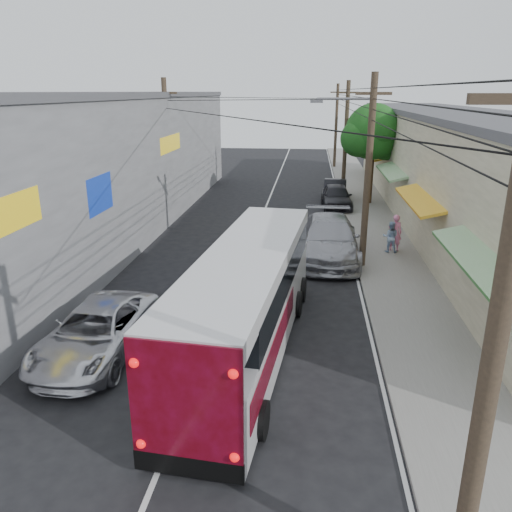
{
  "coord_description": "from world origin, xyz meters",
  "views": [
    {
      "loc": [
        2.85,
        -7.8,
        7.28
      ],
      "look_at": [
        1.15,
        7.78,
        2.09
      ],
      "focal_mm": 35.0,
      "sensor_mm": 36.0,
      "label": 1
    }
  ],
  "objects_px": {
    "parked_car_far": "(335,190)",
    "pedestrian_far": "(390,237)",
    "parked_suv": "(329,239)",
    "pedestrian_near": "(395,233)",
    "coach_bus": "(249,299)",
    "parked_car_mid": "(337,196)",
    "jeepney": "(97,332)"
  },
  "relations": [
    {
      "from": "parked_car_mid",
      "to": "parked_suv",
      "type": "bearing_deg",
      "value": -97.05
    },
    {
      "from": "jeepney",
      "to": "pedestrian_far",
      "type": "bearing_deg",
      "value": 49.2
    },
    {
      "from": "parked_car_mid",
      "to": "pedestrian_far",
      "type": "height_order",
      "value": "pedestrian_far"
    },
    {
      "from": "coach_bus",
      "to": "parked_car_mid",
      "type": "distance_m",
      "value": 19.66
    },
    {
      "from": "parked_suv",
      "to": "parked_car_far",
      "type": "distance_m",
      "value": 12.89
    },
    {
      "from": "parked_suv",
      "to": "pedestrian_near",
      "type": "bearing_deg",
      "value": 20.06
    },
    {
      "from": "coach_bus",
      "to": "parked_car_far",
      "type": "relative_size",
      "value": 2.51
    },
    {
      "from": "pedestrian_far",
      "to": "jeepney",
      "type": "bearing_deg",
      "value": 55.68
    },
    {
      "from": "jeepney",
      "to": "parked_car_mid",
      "type": "bearing_deg",
      "value": 71.16
    },
    {
      "from": "coach_bus",
      "to": "parked_car_mid",
      "type": "bearing_deg",
      "value": 85.42
    },
    {
      "from": "jeepney",
      "to": "parked_car_far",
      "type": "distance_m",
      "value": 23.76
    },
    {
      "from": "parked_car_mid",
      "to": "parked_car_far",
      "type": "distance_m",
      "value": 2.37
    },
    {
      "from": "parked_suv",
      "to": "pedestrian_far",
      "type": "bearing_deg",
      "value": 16.82
    },
    {
      "from": "jeepney",
      "to": "pedestrian_near",
      "type": "bearing_deg",
      "value": 49.23
    },
    {
      "from": "coach_bus",
      "to": "parked_suv",
      "type": "height_order",
      "value": "coach_bus"
    },
    {
      "from": "jeepney",
      "to": "pedestrian_near",
      "type": "distance_m",
      "value": 14.68
    },
    {
      "from": "jeepney",
      "to": "parked_car_far",
      "type": "relative_size",
      "value": 1.19
    },
    {
      "from": "jeepney",
      "to": "pedestrian_near",
      "type": "xyz_separation_m",
      "value": [
        9.98,
        10.76,
        0.27
      ]
    },
    {
      "from": "parked_car_far",
      "to": "pedestrian_far",
      "type": "distance_m",
      "value": 12.16
    },
    {
      "from": "parked_suv",
      "to": "pedestrian_near",
      "type": "height_order",
      "value": "pedestrian_near"
    },
    {
      "from": "jeepney",
      "to": "parked_car_far",
      "type": "bearing_deg",
      "value": 73.2
    },
    {
      "from": "jeepney",
      "to": "pedestrian_far",
      "type": "xyz_separation_m",
      "value": [
        9.74,
        10.49,
        0.13
      ]
    },
    {
      "from": "parked_suv",
      "to": "pedestrian_far",
      "type": "xyz_separation_m",
      "value": [
        2.85,
        0.87,
        -0.07
      ]
    },
    {
      "from": "coach_bus",
      "to": "jeepney",
      "type": "xyz_separation_m",
      "value": [
        -4.3,
        -0.76,
        -0.89
      ]
    },
    {
      "from": "coach_bus",
      "to": "pedestrian_near",
      "type": "xyz_separation_m",
      "value": [
        5.68,
        10.0,
        -0.62
      ]
    },
    {
      "from": "parked_suv",
      "to": "coach_bus",
      "type": "bearing_deg",
      "value": -106.51
    },
    {
      "from": "parked_car_far",
      "to": "pedestrian_near",
      "type": "xyz_separation_m",
      "value": [
        2.29,
        -11.72,
        0.27
      ]
    },
    {
      "from": "parked_car_mid",
      "to": "parked_car_far",
      "type": "height_order",
      "value": "parked_car_mid"
    },
    {
      "from": "coach_bus",
      "to": "parked_car_far",
      "type": "bearing_deg",
      "value": 86.49
    },
    {
      "from": "pedestrian_near",
      "to": "parked_car_mid",
      "type": "bearing_deg",
      "value": -69.99
    },
    {
      "from": "coach_bus",
      "to": "jeepney",
      "type": "height_order",
      "value": "coach_bus"
    },
    {
      "from": "jeepney",
      "to": "parked_suv",
      "type": "xyz_separation_m",
      "value": [
        6.89,
        9.62,
        0.21
      ]
    }
  ]
}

